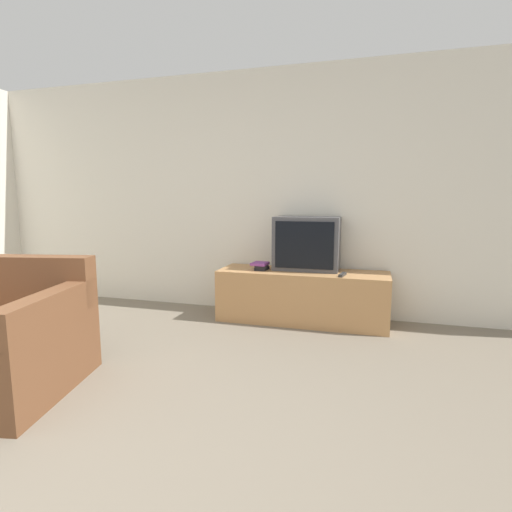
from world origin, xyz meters
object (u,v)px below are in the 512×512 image
at_px(book_stack, 261,266).
at_px(remote_on_stand, 343,275).
at_px(television, 307,243).
at_px(tv_stand, 302,296).

relative_size(book_stack, remote_on_stand, 1.08).
distance_m(book_stack, remote_on_stand, 0.84).
bearing_deg(remote_on_stand, television, 148.99).
bearing_deg(book_stack, remote_on_stand, -6.44).
relative_size(television, remote_on_stand, 3.64).
distance_m(tv_stand, television, 0.54).
xyz_separation_m(tv_stand, book_stack, (-0.42, -0.04, 0.30)).
bearing_deg(television, remote_on_stand, -31.01).
distance_m(tv_stand, remote_on_stand, 0.51).
relative_size(tv_stand, remote_on_stand, 9.39).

